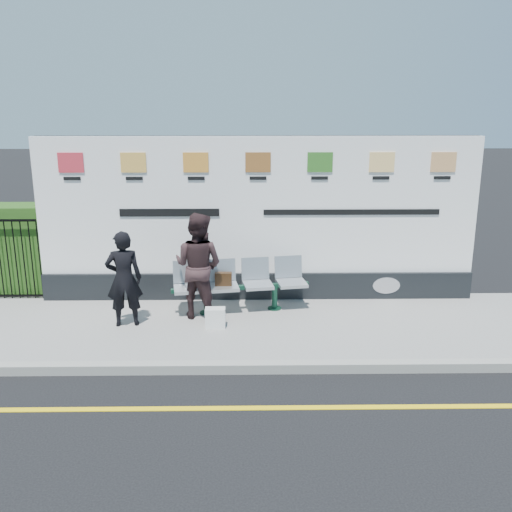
{
  "coord_description": "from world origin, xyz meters",
  "views": [
    {
      "loc": [
        0.31,
        -6.38,
        3.72
      ],
      "look_at": [
        0.45,
        2.67,
        1.25
      ],
      "focal_mm": 40.0,
      "sensor_mm": 36.0,
      "label": 1
    }
  ],
  "objects": [
    {
      "name": "carrier_bag_white",
      "position": [
        -0.23,
        2.37,
        0.28
      ],
      "size": [
        0.33,
        0.2,
        0.33
      ],
      "primitive_type": "cube",
      "color": "silver",
      "rests_on": "pavement"
    },
    {
      "name": "woman_left",
      "position": [
        -1.71,
        2.5,
        0.92
      ],
      "size": [
        0.64,
        0.47,
        1.6
      ],
      "primitive_type": "imported",
      "rotation": [
        0.0,
        0.0,
        3.31
      ],
      "color": "black",
      "rests_on": "pavement"
    },
    {
      "name": "handbag_brown",
      "position": [
        -0.11,
        3.06,
        0.73
      ],
      "size": [
        0.29,
        0.13,
        0.23
      ],
      "primitive_type": "cube",
      "rotation": [
        0.0,
        0.0,
        0.0
      ],
      "color": "black",
      "rests_on": "bench"
    },
    {
      "name": "ground",
      "position": [
        0.0,
        0.0,
        0.0
      ],
      "size": [
        80.0,
        80.0,
        0.0
      ],
      "primitive_type": "plane",
      "color": "black"
    },
    {
      "name": "bench",
      "position": [
        0.19,
        3.11,
        0.37
      ],
      "size": [
        2.39,
        0.96,
        0.5
      ],
      "primitive_type": null,
      "rotation": [
        0.0,
        0.0,
        0.16
      ],
      "color": "#ABB0B4",
      "rests_on": "pavement"
    },
    {
      "name": "woman_right",
      "position": [
        -0.53,
        2.88,
        1.03
      ],
      "size": [
        1.09,
        0.99,
        1.82
      ],
      "primitive_type": "imported",
      "rotation": [
        0.0,
        0.0,
        2.73
      ],
      "color": "#311F21",
      "rests_on": "pavement"
    },
    {
      "name": "yellow_line",
      "position": [
        0.0,
        0.0,
        0.0
      ],
      "size": [
        14.0,
        0.1,
        0.01
      ],
      "primitive_type": "cube",
      "color": "yellow",
      "rests_on": "ground"
    },
    {
      "name": "kerb",
      "position": [
        0.0,
        1.0,
        0.07
      ],
      "size": [
        14.0,
        0.18,
        0.14
      ],
      "primitive_type": "cube",
      "color": "gray",
      "rests_on": "ground"
    },
    {
      "name": "pavement",
      "position": [
        0.0,
        2.5,
        0.06
      ],
      "size": [
        14.0,
        3.0,
        0.12
      ],
      "primitive_type": "cube",
      "color": "gray",
      "rests_on": "ground"
    },
    {
      "name": "billboard",
      "position": [
        0.5,
        3.85,
        1.42
      ],
      "size": [
        8.0,
        0.3,
        3.0
      ],
      "color": "black",
      "rests_on": "pavement"
    }
  ]
}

